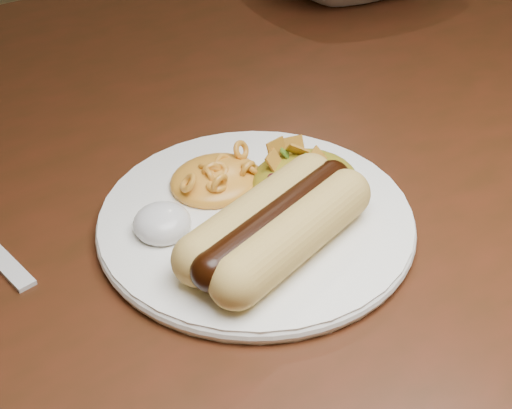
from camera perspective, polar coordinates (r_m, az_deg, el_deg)
table at (r=0.79m, az=-3.01°, el=0.26°), size 1.60×0.90×0.75m
plate at (r=0.60m, az=-0.00°, el=-1.27°), size 0.34×0.34×0.01m
hotdog at (r=0.55m, az=1.64°, el=-1.56°), size 0.15×0.11×0.04m
mac_and_cheese at (r=0.62m, az=-3.23°, el=2.88°), size 0.10×0.10×0.03m
sour_cream at (r=0.58m, az=-7.56°, el=-1.01°), size 0.05×0.05×0.03m
taco_salad at (r=0.62m, az=4.00°, el=2.52°), size 0.10×0.09×0.04m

